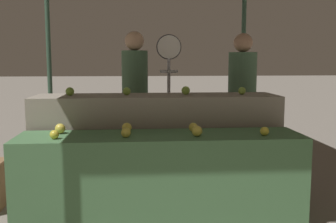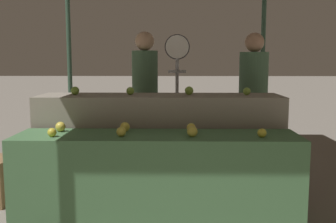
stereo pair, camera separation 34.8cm
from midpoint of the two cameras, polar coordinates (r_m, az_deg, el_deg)
ground_plane at (r=3.43m, az=1.47°, el=-15.78°), size 60.00×60.00×0.00m
display_counter_front at (r=3.30m, az=1.49°, el=-9.79°), size 2.32×0.55×0.75m
display_counter_back at (r=3.85m, az=1.42°, el=-5.20°), size 2.32×0.55×1.02m
apple_front_0 at (r=3.19m, az=-13.53°, el=-3.00°), size 0.07×0.07×0.07m
apple_front_1 at (r=3.12m, az=-3.64°, el=-2.98°), size 0.08×0.08×0.08m
apple_front_2 at (r=3.12m, az=6.74°, el=-2.93°), size 0.09×0.09×0.09m
apple_front_3 at (r=3.21m, az=16.54°, el=-3.03°), size 0.07×0.07×0.07m
apple_front_4 at (r=3.41m, az=-12.55°, el=-2.20°), size 0.08×0.08×0.08m
apple_front_5 at (r=3.33m, az=-3.30°, el=-2.27°), size 0.08×0.08×0.08m
apple_front_6 at (r=3.32m, az=6.39°, el=-2.38°), size 0.08×0.08×0.08m
apple_back_0 at (r=3.85m, az=-10.84°, el=2.97°), size 0.08×0.08×0.08m
apple_back_1 at (r=3.78m, az=-2.88°, el=2.98°), size 0.08×0.08×0.08m
apple_back_2 at (r=3.78m, az=5.72°, el=3.01°), size 0.08×0.08×0.08m
apple_back_3 at (r=3.86m, az=13.93°, el=2.84°), size 0.07×0.07×0.07m
produce_scale at (r=4.36m, az=3.63°, el=5.25°), size 0.27×0.20×1.63m
person_vendor_at_scale at (r=4.63m, az=-1.20°, el=2.97°), size 0.32×0.32×1.68m
person_customer_left at (r=4.67m, az=14.36°, el=2.48°), size 0.35×0.35×1.66m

